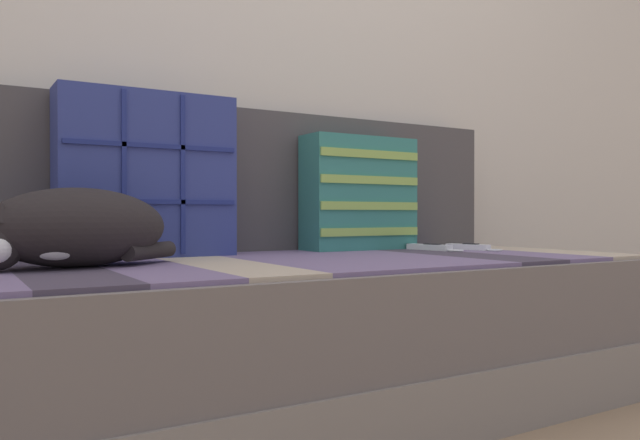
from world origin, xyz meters
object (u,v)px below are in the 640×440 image
(throw_pillow_striped, at_px, (359,194))
(game_remote_near, at_px, (470,247))
(game_remote_far, at_px, (431,247))
(couch, at_px, (306,332))
(sleeping_cat, at_px, (72,229))
(throw_pillow_quilted, at_px, (147,175))

(throw_pillow_striped, bearing_deg, game_remote_near, -34.86)
(throw_pillow_striped, relative_size, game_remote_far, 1.85)
(couch, height_order, sleeping_cat, sleeping_cat)
(throw_pillow_quilted, height_order, game_remote_far, throw_pillow_quilted)
(sleeping_cat, bearing_deg, throw_pillow_striped, 15.45)
(couch, bearing_deg, throw_pillow_quilted, 146.40)
(couch, xyz_separation_m, throw_pillow_quilted, (-0.36, 0.24, 0.42))
(throw_pillow_striped, bearing_deg, throw_pillow_quilted, 179.96)
(sleeping_cat, distance_m, game_remote_near, 1.22)
(sleeping_cat, bearing_deg, game_remote_far, 5.34)
(sleeping_cat, relative_size, game_remote_near, 2.30)
(throw_pillow_striped, distance_m, game_remote_near, 0.40)
(throw_pillow_quilted, relative_size, game_remote_far, 2.26)
(sleeping_cat, bearing_deg, throw_pillow_quilted, 47.85)
(game_remote_near, bearing_deg, couch, -177.04)
(game_remote_near, xyz_separation_m, game_remote_far, (-0.12, 0.05, 0.00))
(throw_pillow_quilted, bearing_deg, game_remote_near, -11.73)
(sleeping_cat, relative_size, game_remote_far, 2.20)
(couch, xyz_separation_m, throw_pillow_striped, (0.34, 0.24, 0.38))
(game_remote_far, bearing_deg, sleeping_cat, -174.66)
(game_remote_far, bearing_deg, game_remote_near, -23.39)
(throw_pillow_quilted, xyz_separation_m, game_remote_near, (0.99, -0.20, -0.21))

